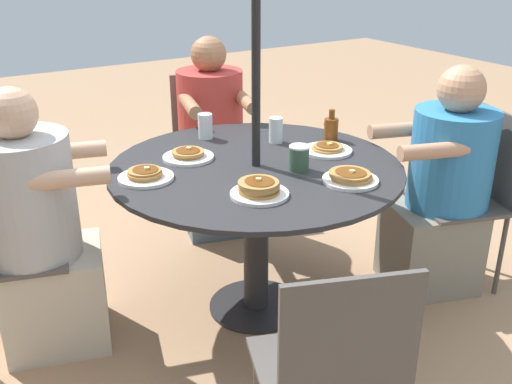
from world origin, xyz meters
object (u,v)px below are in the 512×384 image
at_px(pancake_plate_a, 146,176).
at_px(pancake_plate_b, 327,149).
at_px(coffee_cup, 299,158).
at_px(diner_south, 212,146).
at_px(pancake_plate_e, 350,178).
at_px(pancake_plate_d, 188,155).
at_px(patio_table, 256,193).
at_px(pancake_plate_c, 259,189).
at_px(syrup_bottle, 331,128).
at_px(diner_east, 442,193).
at_px(drinking_glass_a, 276,130).
at_px(patio_chair_south, 206,138).
at_px(patio_chair_north, 333,372).
at_px(drinking_glass_b, 205,126).
at_px(diner_west, 39,237).
at_px(patio_chair_east, 474,189).

distance_m(pancake_plate_a, pancake_plate_b, 0.85).
xyz_separation_m(pancake_plate_a, coffee_cup, (-0.24, -0.59, 0.04)).
bearing_deg(diner_south, pancake_plate_e, 104.51).
bearing_deg(pancake_plate_d, diner_south, -35.17).
bearing_deg(patio_table, pancake_plate_c, 150.16).
height_order(pancake_plate_c, syrup_bottle, syrup_bottle).
xyz_separation_m(diner_east, drinking_glass_a, (0.50, 0.63, 0.29)).
relative_size(patio_chair_south, drinking_glass_a, 7.23).
relative_size(patio_chair_north, pancake_plate_d, 3.86).
height_order(diner_south, drinking_glass_b, diner_south).
xyz_separation_m(pancake_plate_c, pancake_plate_e, (-0.08, -0.39, -0.01)).
height_order(diner_west, drinking_glass_b, diner_west).
relative_size(patio_chair_south, pancake_plate_b, 3.86).
bearing_deg(diner_east, drinking_glass_a, 69.54).
distance_m(patio_chair_north, patio_chair_east, 1.58).
bearing_deg(syrup_bottle, diner_east, -135.27).
height_order(pancake_plate_d, pancake_plate_e, pancake_plate_e).
relative_size(patio_chair_south, pancake_plate_a, 3.86).
height_order(pancake_plate_d, drinking_glass_b, drinking_glass_b).
bearing_deg(patio_chair_north, coffee_cup, 80.58).
bearing_deg(diner_west, pancake_plate_c, 69.23).
relative_size(pancake_plate_e, drinking_glass_a, 1.87).
distance_m(patio_chair_east, coffee_cup, 0.98).
relative_size(pancake_plate_d, drinking_glass_a, 1.87).
xyz_separation_m(patio_chair_south, drinking_glass_a, (-0.84, 0.05, 0.28)).
bearing_deg(diner_east, pancake_plate_e, 114.70).
distance_m(pancake_plate_a, pancake_plate_e, 0.83).
bearing_deg(diner_east, patio_table, 90.00).
relative_size(patio_chair_north, diner_east, 0.79).
xyz_separation_m(pancake_plate_a, pancake_plate_e, (-0.46, -0.69, 0.00)).
bearing_deg(pancake_plate_b, patio_chair_south, 3.73).
distance_m(patio_chair_south, pancake_plate_d, 1.00).
height_order(diner_south, pancake_plate_a, diner_south).
relative_size(patio_chair_north, pancake_plate_c, 3.86).
xyz_separation_m(diner_south, drinking_glass_a, (-0.67, 0.01, 0.28)).
bearing_deg(drinking_glass_b, diner_east, -129.62).
bearing_deg(drinking_glass_b, patio_chair_south, -27.21).
distance_m(diner_south, pancake_plate_b, 0.95).
distance_m(diner_east, pancake_plate_c, 1.08).
relative_size(patio_table, pancake_plate_b, 5.61).
bearing_deg(diner_east, drinking_glass_b, 68.42).
bearing_deg(patio_chair_north, pancake_plate_d, 102.71).
bearing_deg(patio_chair_east, diner_west, 90.86).
distance_m(pancake_plate_b, coffee_cup, 0.28).
height_order(diner_west, pancake_plate_c, diner_west).
height_order(patio_chair_east, drinking_glass_b, patio_chair_east).
distance_m(syrup_bottle, drinking_glass_a, 0.27).
distance_m(patio_table, patio_chair_east, 1.10).
relative_size(patio_table, drinking_glass_a, 10.49).
distance_m(diner_west, pancake_plate_e, 1.30).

